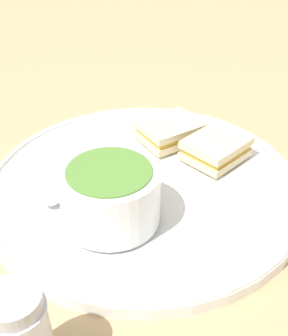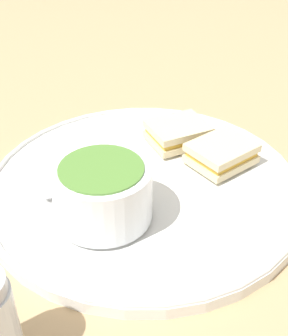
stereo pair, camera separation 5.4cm
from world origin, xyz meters
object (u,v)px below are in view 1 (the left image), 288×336
(sandwich_half_near, at_px, (216,148))
(sandwich_half_far, at_px, (170,131))
(soup_bowl, at_px, (110,195))
(spoon, at_px, (56,191))

(sandwich_half_near, xyz_separation_m, sandwich_half_far, (-0.06, 0.03, 0.00))
(soup_bowl, relative_size, sandwich_half_near, 1.07)
(soup_bowl, relative_size, spoon, 0.89)
(soup_bowl, bearing_deg, spoon, 157.31)
(soup_bowl, distance_m, sandwich_half_far, 0.17)
(spoon, bearing_deg, sandwich_half_far, 141.07)
(spoon, xyz_separation_m, sandwich_half_near, (0.17, 0.11, 0.01))
(sandwich_half_far, bearing_deg, soup_bowl, -103.60)
(soup_bowl, distance_m, spoon, 0.08)
(sandwich_half_near, relative_size, sandwich_half_far, 1.00)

